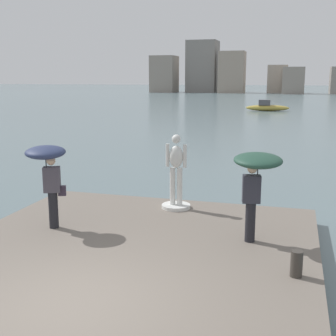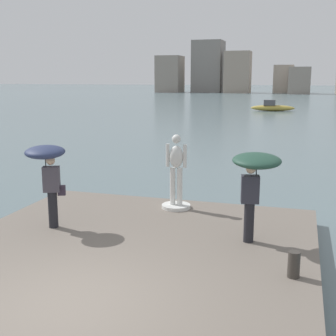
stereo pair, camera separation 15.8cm
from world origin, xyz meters
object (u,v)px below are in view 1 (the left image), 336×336
Objects in this scene: statue_white_figure at (176,178)px; mooring_bollard at (297,264)px; boat_mid at (267,107)px; onlooker_left at (48,165)px; onlooker_right at (256,172)px.

statue_white_figure reaches higher than mooring_bollard.
mooring_bollard is 47.33m from boat_mid.
onlooker_left is 4.12× the size of mooring_bollard.
onlooker_left is at bearing -92.61° from boat_mid.
onlooker_left is at bearing -175.03° from onlooker_right.
boat_mid is (2.10, 46.00, -1.47)m from onlooker_left.
onlooker_right is 45.69m from boat_mid.
onlooker_right is (2.29, -1.98, 0.72)m from statue_white_figure.
onlooker_right is 4.08× the size of mooring_bollard.
boat_mid is (-2.65, 45.59, -1.50)m from onlooker_right.
mooring_bollard is (0.91, -1.60, -1.32)m from onlooker_right.
statue_white_figure is 4.84m from mooring_bollard.
mooring_bollard is at bearing -11.90° from onlooker_left.
onlooker_right is (4.75, 0.41, 0.03)m from onlooker_left.
statue_white_figure is at bearing -89.53° from boat_mid.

